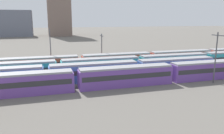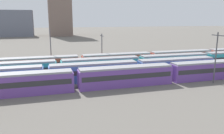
{
  "view_description": "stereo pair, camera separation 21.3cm",
  "coord_description": "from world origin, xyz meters",
  "px_view_note": "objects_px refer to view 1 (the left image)",
  "views": [
    {
      "loc": [
        -0.12,
        -38.56,
        12.42
      ],
      "look_at": [
        13.55,
        7.8,
        2.04
      ],
      "focal_mm": 36.0,
      "sensor_mm": 36.0,
      "label": 1
    },
    {
      "loc": [
        0.09,
        -38.62,
        12.42
      ],
      "look_at": [
        13.55,
        7.8,
        2.04
      ],
      "focal_mm": 36.0,
      "sensor_mm": 36.0,
      "label": 2
    }
  ],
  "objects_px": {
    "train_track_1": "(94,72)",
    "train_track_2": "(174,61)",
    "train_track_0": "(126,76)",
    "train_track_3": "(181,57)",
    "catenary_pole_1": "(102,48)",
    "catenary_pole_0": "(216,55)",
    "catenary_pole_3": "(50,47)"
  },
  "relations": [
    {
      "from": "catenary_pole_0",
      "to": "catenary_pole_3",
      "type": "height_order",
      "value": "catenary_pole_3"
    },
    {
      "from": "catenary_pole_1",
      "to": "catenary_pole_0",
      "type": "bearing_deg",
      "value": -51.8
    },
    {
      "from": "catenary_pole_0",
      "to": "catenary_pole_3",
      "type": "xyz_separation_m",
      "value": [
        -30.39,
        21.79,
        0.11
      ]
    },
    {
      "from": "train_track_2",
      "to": "train_track_3",
      "type": "relative_size",
      "value": 1.0
    },
    {
      "from": "train_track_0",
      "to": "catenary_pole_0",
      "type": "xyz_separation_m",
      "value": [
        17.25,
        -3.12,
        3.63
      ]
    },
    {
      "from": "train_track_0",
      "to": "train_track_2",
      "type": "xyz_separation_m",
      "value": [
        16.54,
        10.4,
        0.0
      ]
    },
    {
      "from": "catenary_pole_0",
      "to": "catenary_pole_3",
      "type": "relative_size",
      "value": 0.98
    },
    {
      "from": "train_track_0",
      "to": "train_track_1",
      "type": "height_order",
      "value": "same"
    },
    {
      "from": "train_track_0",
      "to": "train_track_2",
      "type": "height_order",
      "value": "same"
    },
    {
      "from": "train_track_3",
      "to": "catenary_pole_1",
      "type": "distance_m",
      "value": 22.49
    },
    {
      "from": "catenary_pole_0",
      "to": "catenary_pole_1",
      "type": "xyz_separation_m",
      "value": [
        -17.31,
        21.99,
        -0.67
      ]
    },
    {
      "from": "train_track_3",
      "to": "train_track_2",
      "type": "bearing_deg",
      "value": -136.45
    },
    {
      "from": "train_track_0",
      "to": "catenary_pole_0",
      "type": "height_order",
      "value": "catenary_pole_0"
    },
    {
      "from": "train_track_0",
      "to": "catenary_pole_1",
      "type": "distance_m",
      "value": 19.11
    },
    {
      "from": "train_track_0",
      "to": "train_track_1",
      "type": "distance_m",
      "value": 7.21
    },
    {
      "from": "catenary_pole_0",
      "to": "catenary_pole_1",
      "type": "bearing_deg",
      "value": 128.2
    },
    {
      "from": "train_track_1",
      "to": "train_track_2",
      "type": "distance_m",
      "value": 22.15
    },
    {
      "from": "train_track_1",
      "to": "catenary_pole_3",
      "type": "xyz_separation_m",
      "value": [
        -8.13,
        13.48,
        3.73
      ]
    },
    {
      "from": "train_track_2",
      "to": "catenary_pole_1",
      "type": "xyz_separation_m",
      "value": [
        -16.59,
        8.48,
        2.96
      ]
    },
    {
      "from": "train_track_2",
      "to": "catenary_pole_3",
      "type": "height_order",
      "value": "catenary_pole_3"
    },
    {
      "from": "train_track_0",
      "to": "catenary_pole_3",
      "type": "height_order",
      "value": "catenary_pole_3"
    },
    {
      "from": "train_track_1",
      "to": "catenary_pole_3",
      "type": "bearing_deg",
      "value": 121.11
    },
    {
      "from": "train_track_0",
      "to": "train_track_3",
      "type": "xyz_separation_m",
      "value": [
        22.01,
        15.6,
        0.0
      ]
    },
    {
      "from": "catenary_pole_0",
      "to": "train_track_0",
      "type": "bearing_deg",
      "value": 169.76
    },
    {
      "from": "train_track_3",
      "to": "catenary_pole_3",
      "type": "distance_m",
      "value": 35.47
    },
    {
      "from": "catenary_pole_0",
      "to": "catenary_pole_1",
      "type": "distance_m",
      "value": 27.99
    },
    {
      "from": "train_track_0",
      "to": "train_track_2",
      "type": "bearing_deg",
      "value": 32.17
    },
    {
      "from": "train_track_2",
      "to": "train_track_3",
      "type": "bearing_deg",
      "value": 43.55
    },
    {
      "from": "train_track_3",
      "to": "catenary_pole_1",
      "type": "height_order",
      "value": "catenary_pole_1"
    },
    {
      "from": "train_track_3",
      "to": "catenary_pole_0",
      "type": "distance_m",
      "value": 19.65
    },
    {
      "from": "train_track_2",
      "to": "catenary_pole_0",
      "type": "height_order",
      "value": "catenary_pole_0"
    },
    {
      "from": "train_track_1",
      "to": "catenary_pole_1",
      "type": "distance_m",
      "value": 14.84
    }
  ]
}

